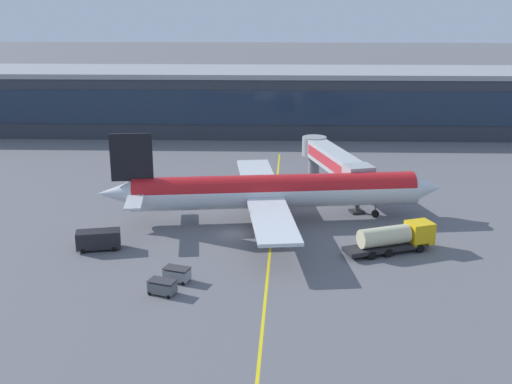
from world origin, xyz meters
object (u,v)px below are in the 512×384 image
Objects in this scene: fuel_tanker at (395,238)px; baggage_cart_1 at (177,274)px; baggage_cart_0 at (162,287)px; main_airliner at (273,191)px; crew_van at (99,239)px.

fuel_tanker reaches higher than baggage_cart_1.
baggage_cart_1 is (0.99, 3.04, 0.00)m from baggage_cart_0.
main_airliner reaches higher than baggage_cart_1.
main_airliner is at bearing 28.03° from crew_van.
fuel_tanker is at bearing 25.14° from baggage_cart_0.
fuel_tanker is at bearing 0.63° from crew_van.
baggage_cart_0 is 1.00× the size of baggage_cart_1.
main_airliner is 17.64m from fuel_tanker.
baggage_cart_0 is at bearing -116.16° from main_airliner.
baggage_cart_1 is at bearing -160.12° from fuel_tanker.
fuel_tanker is 34.25m from crew_van.
baggage_cart_1 is at bearing 71.94° from baggage_cart_0.
fuel_tanker is 3.66× the size of baggage_cart_0.
fuel_tanker is at bearing -36.29° from main_airliner.
main_airliner is at bearing 62.63° from baggage_cart_1.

